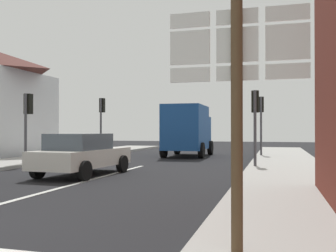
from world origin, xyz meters
TOP-DOWN VIEW (x-y plane):
  - ground_plane at (0.00, 10.00)m, footprint 80.00×80.00m
  - sidewalk_right at (6.15, 8.00)m, footprint 3.10×44.00m
  - lane_centre_stripe at (0.00, 6.00)m, footprint 0.16×12.00m
  - sedan_far at (-0.86, 8.06)m, footprint 2.19×4.31m
  - delivery_truck at (0.58, 18.70)m, footprint 2.54×5.03m
  - route_sign_post at (5.26, 0.34)m, footprint 1.66×0.14m
  - traffic_light_near_left at (-4.90, 10.65)m, footprint 0.30×0.49m
  - traffic_light_near_right at (4.90, 12.07)m, footprint 0.30×0.49m
  - traffic_light_far_right at (4.90, 19.04)m, footprint 0.30×0.49m
  - traffic_light_far_left at (-4.90, 18.31)m, footprint 0.30×0.49m

SIDE VIEW (x-z plane):
  - ground_plane at x=0.00m, z-range 0.00..0.00m
  - lane_centre_stripe at x=0.00m, z-range 0.00..0.01m
  - sidewalk_right at x=6.15m, z-range 0.00..0.14m
  - sedan_far at x=-0.86m, z-range 0.03..1.50m
  - delivery_truck at x=0.58m, z-range 0.13..3.18m
  - route_sign_post at x=5.26m, z-range 0.40..3.60m
  - traffic_light_near_left at x=-4.90m, z-range 0.77..3.98m
  - traffic_light_near_right at x=4.90m, z-range 0.77..4.00m
  - traffic_light_far_right at x=4.90m, z-range 0.85..4.39m
  - traffic_light_far_left at x=-4.90m, z-range 0.87..4.49m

